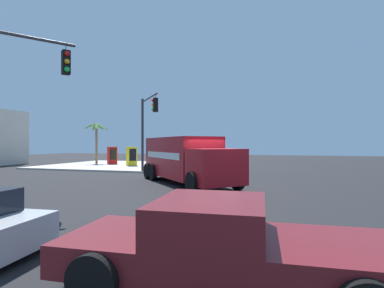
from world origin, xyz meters
The scene contains 8 objects.
ground_plane centered at (0.00, 0.00, 0.00)m, with size 100.00×100.00×0.00m, color black.
sidewalk_corner_far centered at (13.58, 13.58, 0.07)m, with size 12.75×12.75×0.14m, color beige.
delivery_truck centered at (2.28, 2.19, 1.41)m, with size 7.79×7.45×2.67m.
traffic_light_primary centered at (6.60, 6.72, 3.95)m, with size 3.50×2.85×5.77m.
pickup_maroon centered at (-9.45, -2.23, 0.73)m, with size 2.49×5.31×1.38m.
vending_machine_red centered at (14.15, 14.35, 1.07)m, with size 1.17×1.16×1.85m.
vending_machine_blue centered at (12.62, 11.20, 1.07)m, with size 1.17×1.17×1.85m.
palm_tree_far centered at (14.89, 16.80, 3.31)m, with size 2.65×2.77×4.51m.
Camera 1 is at (-14.12, -3.13, 2.26)m, focal length 28.02 mm.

